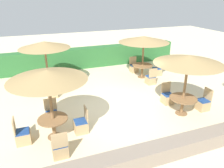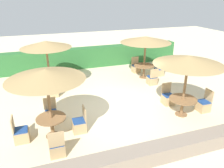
% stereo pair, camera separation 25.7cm
% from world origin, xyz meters
% --- Properties ---
extents(ground_plane, '(40.00, 40.00, 0.00)m').
position_xyz_m(ground_plane, '(0.00, 0.00, 0.00)').
color(ground_plane, beige).
extents(hedge_row, '(13.00, 0.70, 1.30)m').
position_xyz_m(hedge_row, '(0.00, 6.01, 0.65)').
color(hedge_row, '#2D6B33').
rests_on(hedge_row, ground_plane).
extents(stone_border, '(10.00, 0.56, 0.49)m').
position_xyz_m(stone_border, '(0.00, -3.27, 0.24)').
color(stone_border, gray).
rests_on(stone_border, ground_plane).
extents(parasol_back_right, '(2.79, 2.79, 2.39)m').
position_xyz_m(parasol_back_right, '(2.77, 2.99, 2.22)').
color(parasol_back_right, olive).
rests_on(parasol_back_right, ground_plane).
extents(round_table_back_right, '(1.15, 1.15, 0.75)m').
position_xyz_m(round_table_back_right, '(2.77, 2.99, 0.61)').
color(round_table_back_right, olive).
rests_on(round_table_back_right, ground_plane).
extents(patio_chair_back_right_south, '(0.46, 0.46, 0.93)m').
position_xyz_m(patio_chair_back_right_south, '(2.73, 1.91, 0.26)').
color(patio_chair_back_right_south, tan).
rests_on(patio_chair_back_right_south, ground_plane).
extents(patio_chair_back_right_east, '(0.46, 0.46, 0.93)m').
position_xyz_m(patio_chair_back_right_east, '(3.79, 3.00, 0.26)').
color(patio_chair_back_right_east, tan).
rests_on(patio_chair_back_right_east, ground_plane).
extents(patio_chair_back_right_north, '(0.46, 0.46, 0.93)m').
position_xyz_m(patio_chair_back_right_north, '(2.75, 4.01, 0.26)').
color(patio_chair_back_right_north, tan).
rests_on(patio_chair_back_right_north, ground_plane).
extents(parasol_front_left, '(2.45, 2.45, 2.43)m').
position_xyz_m(parasol_front_left, '(-2.74, -1.11, 2.26)').
color(parasol_front_left, olive).
rests_on(parasol_front_left, ground_plane).
extents(round_table_front_left, '(0.99, 0.99, 0.73)m').
position_xyz_m(round_table_front_left, '(-2.74, -1.11, 0.56)').
color(round_table_front_left, olive).
rests_on(round_table_front_left, ground_plane).
extents(patio_chair_front_left_west, '(0.46, 0.46, 0.93)m').
position_xyz_m(patio_chair_front_left_west, '(-3.74, -1.05, 0.26)').
color(patio_chair_front_left_west, tan).
rests_on(patio_chair_front_left_west, ground_plane).
extents(patio_chair_front_left_south, '(0.46, 0.46, 0.93)m').
position_xyz_m(patio_chair_front_left_south, '(-2.69, -2.13, 0.26)').
color(patio_chair_front_left_south, tan).
rests_on(patio_chair_front_left_south, ground_plane).
extents(patio_chair_front_left_north, '(0.46, 0.46, 0.93)m').
position_xyz_m(patio_chair_front_left_north, '(-2.70, -0.15, 0.26)').
color(patio_chair_front_left_north, tan).
rests_on(patio_chair_front_left_north, ground_plane).
extents(patio_chair_front_left_east, '(0.46, 0.46, 0.93)m').
position_xyz_m(patio_chair_front_left_east, '(-1.80, -1.12, 0.26)').
color(patio_chair_front_left_east, tan).
rests_on(patio_chair_front_left_east, ground_plane).
extents(parasol_front_right, '(2.59, 2.59, 2.46)m').
position_xyz_m(parasol_front_right, '(2.31, -1.32, 2.29)').
color(parasol_front_right, olive).
rests_on(parasol_front_right, ground_plane).
extents(round_table_front_right, '(1.08, 1.08, 0.72)m').
position_xyz_m(round_table_front_right, '(2.31, -1.32, 0.57)').
color(round_table_front_right, olive).
rests_on(round_table_front_right, ground_plane).
extents(patio_chair_front_right_north, '(0.46, 0.46, 0.93)m').
position_xyz_m(patio_chair_front_right_north, '(2.30, -0.31, 0.26)').
color(patio_chair_front_right_north, tan).
rests_on(patio_chair_front_right_north, ground_plane).
extents(patio_chair_front_right_east, '(0.46, 0.46, 0.93)m').
position_xyz_m(patio_chair_front_right_east, '(3.35, -1.35, 0.26)').
color(patio_chair_front_right_east, tan).
rests_on(patio_chair_front_right_east, ground_plane).
extents(parasol_back_left, '(2.44, 2.44, 2.46)m').
position_xyz_m(parasol_back_left, '(-2.48, 3.12, 2.29)').
color(parasol_back_left, olive).
rests_on(parasol_back_left, ground_plane).
extents(round_table_back_left, '(1.00, 1.00, 0.70)m').
position_xyz_m(round_table_back_left, '(-2.48, 3.12, 0.54)').
color(round_table_back_left, olive).
rests_on(round_table_back_left, ground_plane).
extents(patio_chair_back_left_south, '(0.46, 0.46, 0.93)m').
position_xyz_m(patio_chair_back_left_south, '(-2.44, 2.12, 0.26)').
color(patio_chair_back_left_south, tan).
rests_on(patio_chair_back_left_south, ground_plane).
extents(patio_chair_back_left_west, '(0.46, 0.46, 0.93)m').
position_xyz_m(patio_chair_back_left_west, '(-3.42, 3.06, 0.26)').
color(patio_chair_back_left_west, tan).
rests_on(patio_chair_back_left_west, ground_plane).
extents(patio_chair_back_left_east, '(0.46, 0.46, 0.93)m').
position_xyz_m(patio_chair_back_left_east, '(-1.54, 3.13, 0.26)').
color(patio_chair_back_left_east, tan).
rests_on(patio_chair_back_left_east, ground_plane).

